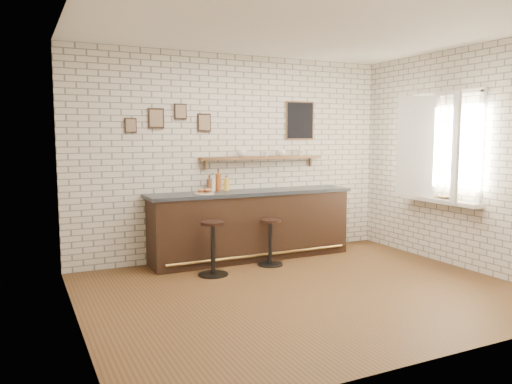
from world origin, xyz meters
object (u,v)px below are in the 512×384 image
at_px(bar_stool_left, 213,246).
at_px(bar_stool_right, 270,240).
at_px(bar_counter, 251,225).
at_px(book_lower, 439,198).
at_px(sandwich_plate, 204,193).
at_px(bitters_bottle_white, 213,184).
at_px(bitters_bottle_amber, 218,182).
at_px(bitters_bottle_brown, 209,185).
at_px(book_upper, 438,197).
at_px(shelf_cup_c, 282,153).
at_px(ciabatta_sandwich, 205,191).
at_px(shelf_cup_d, 301,152).
at_px(shelf_cup_a, 242,153).
at_px(shelf_cup_b, 266,154).
at_px(condiment_bottle_yellow, 227,185).

relative_size(bar_stool_left, bar_stool_right, 1.08).
xyz_separation_m(bar_counter, book_lower, (2.26, -1.42, 0.43)).
distance_m(sandwich_plate, bitters_bottle_white, 0.34).
relative_size(bitters_bottle_amber, bar_stool_left, 0.45).
bearing_deg(bitters_bottle_brown, book_upper, -28.94).
bearing_deg(shelf_cup_c, sandwich_plate, 110.03).
bearing_deg(bar_stool_left, ciabatta_sandwich, 80.84).
bearing_deg(bar_stool_left, shelf_cup_d, 23.95).
height_order(shelf_cup_a, book_upper, shelf_cup_a).
height_order(bar_counter, bitters_bottle_white, bitters_bottle_white).
height_order(bar_stool_left, shelf_cup_c, shelf_cup_c).
bearing_deg(bar_stool_right, bitters_bottle_white, 133.77).
xyz_separation_m(ciabatta_sandwich, bar_stool_right, (0.82, -0.40, -0.70)).
distance_m(bar_stool_left, shelf_cup_b, 1.84).
distance_m(ciabatta_sandwich, bitters_bottle_amber, 0.40).
height_order(bitters_bottle_brown, condiment_bottle_yellow, bitters_bottle_brown).
bearing_deg(bitters_bottle_amber, condiment_bottle_yellow, -0.00).
xyz_separation_m(bar_counter, sandwich_plate, (-0.76, -0.07, 0.51)).
bearing_deg(shelf_cup_c, bitters_bottle_white, 100.36).
bearing_deg(shelf_cup_d, book_upper, -53.96).
relative_size(shelf_cup_a, book_upper, 0.57).
relative_size(ciabatta_sandwich, shelf_cup_a, 1.51).
relative_size(bitters_bottle_amber, condiment_bottle_yellow, 1.47).
height_order(shelf_cup_a, book_lower, shelf_cup_a).
bearing_deg(shelf_cup_a, bar_stool_right, -79.60).
distance_m(sandwich_plate, book_upper, 3.30).
bearing_deg(shelf_cup_a, bar_counter, -74.23).
xyz_separation_m(shelf_cup_b, shelf_cup_c, (0.26, 0.00, 0.01)).
bearing_deg(condiment_bottle_yellow, bar_counter, -28.36).
distance_m(ciabatta_sandwich, bitters_bottle_brown, 0.29).
xyz_separation_m(shelf_cup_a, book_upper, (2.32, -1.60, -0.60)).
height_order(bar_stool_right, shelf_cup_b, shelf_cup_b).
bearing_deg(condiment_bottle_yellow, bitters_bottle_white, 180.00).
bearing_deg(bar_counter, shelf_cup_b, 29.94).
height_order(book_lower, book_upper, book_upper).
height_order(bitters_bottle_brown, bar_stool_left, bitters_bottle_brown).
relative_size(shelf_cup_b, shelf_cup_d, 0.84).
distance_m(bar_stool_left, bar_stool_right, 0.92).
bearing_deg(bitters_bottle_amber, bar_stool_right, -50.58).
bearing_deg(book_lower, shelf_cup_a, 130.46).
xyz_separation_m(bitters_bottle_brown, condiment_bottle_yellow, (0.27, -0.00, -0.00)).
relative_size(condiment_bottle_yellow, shelf_cup_b, 2.36).
relative_size(book_lower, book_upper, 0.86).
xyz_separation_m(shelf_cup_b, shelf_cup_d, (0.61, 0.00, 0.01)).
xyz_separation_m(ciabatta_sandwich, condiment_bottle_yellow, (0.43, 0.24, 0.05)).
height_order(bitters_bottle_amber, shelf_cup_c, shelf_cup_c).
bearing_deg(shelf_cup_d, bitters_bottle_white, 177.91).
xyz_separation_m(bitters_bottle_amber, book_upper, (2.71, -1.57, -0.18)).
distance_m(bar_stool_left, shelf_cup_c, 2.02).
distance_m(bitters_bottle_brown, bitters_bottle_amber, 0.14).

